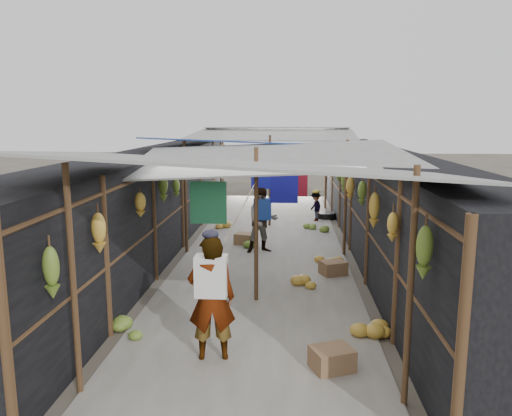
% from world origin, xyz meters
% --- Properties ---
extents(ground, '(80.00, 80.00, 0.00)m').
position_xyz_m(ground, '(0.00, 0.00, 0.00)').
color(ground, '#6B6356').
rests_on(ground, ground).
extents(aisle_slab, '(3.60, 16.00, 0.02)m').
position_xyz_m(aisle_slab, '(0.00, 6.50, 0.01)').
color(aisle_slab, '#9E998E').
rests_on(aisle_slab, ground).
extents(stall_left, '(1.40, 15.00, 2.30)m').
position_xyz_m(stall_left, '(-2.70, 6.50, 1.15)').
color(stall_left, black).
rests_on(stall_left, ground).
extents(stall_right, '(1.40, 15.00, 2.30)m').
position_xyz_m(stall_right, '(2.70, 6.50, 1.15)').
color(stall_right, black).
rests_on(stall_right, ground).
extents(crate_near, '(0.60, 0.54, 0.29)m').
position_xyz_m(crate_near, '(1.08, 0.69, 0.15)').
color(crate_near, '#99754E').
rests_on(crate_near, ground).
extents(crate_mid, '(0.58, 0.53, 0.28)m').
position_xyz_m(crate_mid, '(1.43, 4.51, 0.14)').
color(crate_mid, '#99754E').
rests_on(crate_mid, ground).
extents(crate_back, '(0.54, 0.48, 0.29)m').
position_xyz_m(crate_back, '(-0.52, 6.80, 0.14)').
color(crate_back, '#99754E').
rests_on(crate_back, ground).
extents(black_basin, '(0.64, 0.64, 0.19)m').
position_xyz_m(black_basin, '(1.70, 10.22, 0.10)').
color(black_basin, black).
rests_on(black_basin, ground).
extents(vendor_elderly, '(0.65, 0.47, 1.64)m').
position_xyz_m(vendor_elderly, '(-0.43, 0.90, 0.82)').
color(vendor_elderly, white).
rests_on(vendor_elderly, ground).
extents(shopper_blue, '(0.86, 0.75, 1.50)m').
position_xyz_m(shopper_blue, '(-0.06, 6.12, 0.75)').
color(shopper_blue, '#1F399F').
rests_on(shopper_blue, ground).
extents(vendor_seated, '(0.51, 0.65, 0.89)m').
position_xyz_m(vendor_seated, '(1.35, 9.76, 0.45)').
color(vendor_seated, '#46423C').
rests_on(vendor_seated, ground).
extents(market_canopy, '(5.62, 15.20, 2.77)m').
position_xyz_m(market_canopy, '(0.03, 6.82, 2.41)').
color(market_canopy, brown).
rests_on(market_canopy, ground).
extents(hanging_bananas, '(3.95, 14.03, 0.80)m').
position_xyz_m(hanging_bananas, '(0.05, 6.19, 1.63)').
color(hanging_bananas, olive).
rests_on(hanging_bananas, ground).
extents(floor_bananas, '(4.01, 7.55, 0.34)m').
position_xyz_m(floor_bananas, '(-0.03, 4.79, 0.15)').
color(floor_bananas, olive).
rests_on(floor_bananas, ground).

